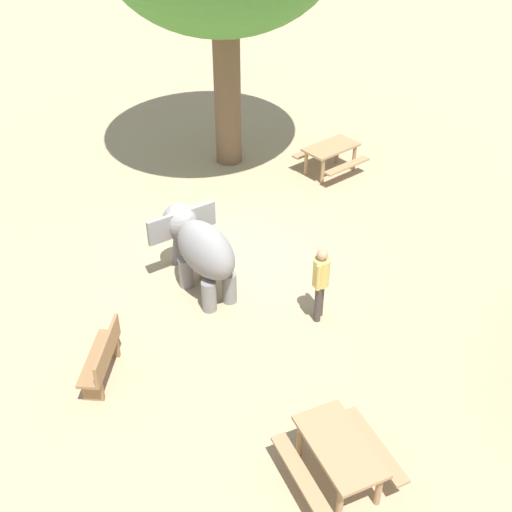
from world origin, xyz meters
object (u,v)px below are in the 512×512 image
Objects in this scene: wooden_bench at (103,357)px; picnic_table_far at (339,453)px; picnic_table_near at (331,153)px; elephant at (200,247)px; person_handler at (321,279)px.

picnic_table_far is (0.58, 4.33, 0.12)m from wooden_bench.
picnic_table_far is (9.41, 2.67, 0.00)m from picnic_table_near.
picnic_table_near is 9.79m from picnic_table_far.
person_handler reaches higher than elephant.
elephant is 5.21m from picnic_table_far.
wooden_bench is (2.86, -3.05, -0.48)m from person_handler.
wooden_bench is 0.69× the size of picnic_table_far.
person_handler is at bearing -146.45° from elephant.
elephant is at bearing 19.00° from picnic_table_near.
person_handler is 3.69m from picnic_table_far.
person_handler is at bearing -63.13° from wooden_bench.
picnic_table_near is (-5.90, 1.14, -0.44)m from elephant.
person_handler is 0.79× the size of picnic_table_near.
picnic_table_far is at bearing -113.94° from wooden_bench.
person_handler is at bearing 43.11° from picnic_table_near.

